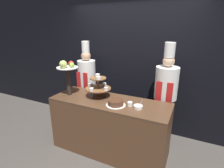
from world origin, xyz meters
name	(u,v)px	position (x,y,z in m)	size (l,w,h in m)	color
ground_plane	(100,162)	(0.00, 0.00, 0.00)	(14.00, 14.00, 0.00)	#47423D
wall_back	(131,61)	(0.00, 1.32, 1.40)	(10.00, 0.06, 2.80)	black
buffet_counter	(109,126)	(0.00, 0.34, 0.47)	(1.91, 0.68, 0.93)	brown
tiered_stand	(98,86)	(-0.24, 0.42, 1.12)	(0.42, 0.42, 0.37)	brown
fruit_pedestal	(67,71)	(-0.74, 0.26, 1.36)	(0.35, 0.35, 0.61)	#2D231E
cake_round	(116,103)	(0.16, 0.22, 0.97)	(0.30, 0.30, 0.09)	white
cup_white	(130,104)	(0.36, 0.30, 0.96)	(0.07, 0.07, 0.06)	white
serving_bowl_near	(138,107)	(0.50, 0.27, 0.96)	(0.13, 0.13, 0.15)	white
chef_left	(87,81)	(-0.82, 0.95, 0.97)	(0.36, 0.36, 1.79)	#38332D
chef_center_left	(165,92)	(0.77, 0.95, 0.99)	(0.38, 0.38, 1.82)	black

